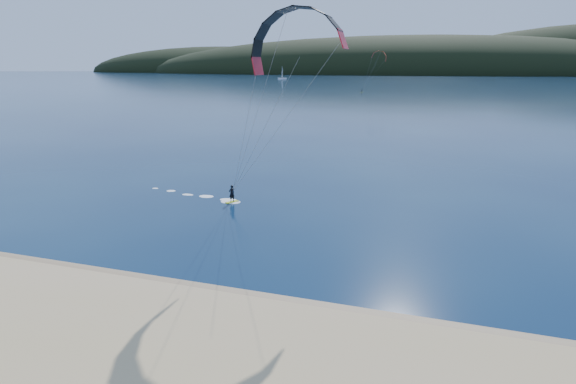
% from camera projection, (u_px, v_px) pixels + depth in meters
% --- Properties ---
extents(ground, '(1800.00, 1800.00, 0.00)m').
position_uv_depth(ground, '(157.00, 337.00, 22.62)').
color(ground, '#071939').
rests_on(ground, ground).
extents(wet_sand, '(220.00, 2.50, 0.10)m').
position_uv_depth(wet_sand, '(202.00, 294.00, 26.73)').
color(wet_sand, '#8D7152').
rests_on(wet_sand, ground).
extents(headland, '(1200.00, 310.00, 140.00)m').
position_uv_depth(headland, '(435.00, 74.00, 706.74)').
color(headland, black).
rests_on(headland, ground).
extents(kitesurfer_near, '(22.41, 6.35, 16.28)m').
position_uv_depth(kitesurfer_near, '(295.00, 63.00, 36.34)').
color(kitesurfer_near, '#B3CB17').
rests_on(kitesurfer_near, ground).
extents(kitesurfer_far, '(12.06, 4.84, 18.12)m').
position_uv_depth(kitesurfer_far, '(379.00, 59.00, 213.67)').
color(kitesurfer_far, '#B3CB17').
rests_on(kitesurfer_far, ground).
extents(sailboat, '(8.31, 5.19, 11.58)m').
position_uv_depth(sailboat, '(282.00, 78.00, 434.17)').
color(sailboat, white).
rests_on(sailboat, ground).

